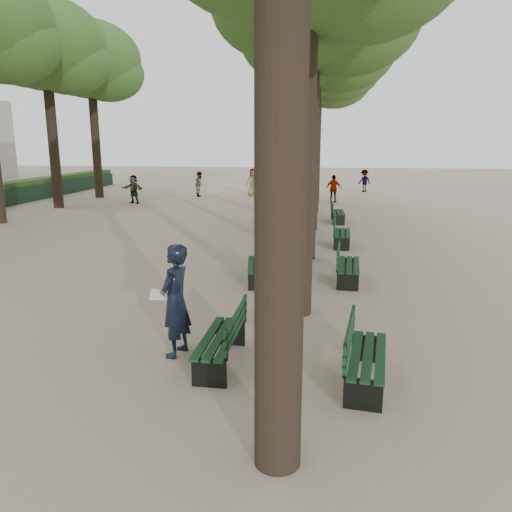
# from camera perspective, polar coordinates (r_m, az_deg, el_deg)

# --- Properties ---
(ground) EXTENTS (120.00, 120.00, 0.00)m
(ground) POSITION_cam_1_polar(r_m,az_deg,el_deg) (8.00, -7.28, -13.19)
(ground) COLOR tan
(ground) RESTS_ON ground
(tree_central_3) EXTENTS (6.00, 6.00, 9.95)m
(tree_central_3) POSITION_cam_1_polar(r_m,az_deg,el_deg) (20.35, 6.83, 24.71)
(tree_central_3) COLOR #33261C
(tree_central_3) RESTS_ON ground
(tree_central_4) EXTENTS (6.00, 6.00, 9.95)m
(tree_central_4) POSITION_cam_1_polar(r_m,az_deg,el_deg) (25.26, 7.02, 22.41)
(tree_central_4) COLOR #33261C
(tree_central_4) RESTS_ON ground
(tree_central_5) EXTENTS (6.00, 6.00, 9.95)m
(tree_central_5) POSITION_cam_1_polar(r_m,az_deg,el_deg) (30.21, 7.13, 20.86)
(tree_central_5) COLOR #33261C
(tree_central_5) RESTS_ON ground
(tree_far_4) EXTENTS (6.00, 6.00, 10.45)m
(tree_far_4) POSITION_cam_1_polar(r_m,az_deg,el_deg) (28.91, -23.02, 21.32)
(tree_far_4) COLOR #33261C
(tree_far_4) RESTS_ON ground
(tree_far_5) EXTENTS (6.00, 6.00, 10.45)m
(tree_far_5) POSITION_cam_1_polar(r_m,az_deg,el_deg) (33.32, -18.45, 20.45)
(tree_far_5) COLOR #33261C
(tree_far_5) RESTS_ON ground
(bench_left_0) EXTENTS (0.60, 1.81, 0.92)m
(bench_left_0) POSITION_cam_1_polar(r_m,az_deg,el_deg) (8.16, -4.09, -10.47)
(bench_left_0) COLOR black
(bench_left_0) RESTS_ON ground
(bench_left_1) EXTENTS (0.80, 1.86, 0.92)m
(bench_left_1) POSITION_cam_1_polar(r_m,az_deg,el_deg) (12.71, 0.29, -1.75)
(bench_left_1) COLOR black
(bench_left_1) RESTS_ON ground
(bench_left_2) EXTENTS (0.77, 1.85, 0.92)m
(bench_left_2) POSITION_cam_1_polar(r_m,az_deg,el_deg) (18.04, 2.49, 2.69)
(bench_left_2) COLOR black
(bench_left_2) RESTS_ON ground
(bench_left_3) EXTENTS (0.73, 1.84, 0.92)m
(bench_left_3) POSITION_cam_1_polar(r_m,az_deg,el_deg) (23.12, 3.63, 4.99)
(bench_left_3) COLOR black
(bench_left_3) RESTS_ON ground
(bench_right_0) EXTENTS (0.79, 1.86, 0.92)m
(bench_right_0) POSITION_cam_1_polar(r_m,az_deg,el_deg) (7.71, 12.47, -12.22)
(bench_right_0) COLOR black
(bench_right_0) RESTS_ON ground
(bench_right_1) EXTENTS (0.67, 1.83, 0.92)m
(bench_right_1) POSITION_cam_1_polar(r_m,az_deg,el_deg) (12.89, 10.49, -1.75)
(bench_right_1) COLOR black
(bench_right_1) RESTS_ON ground
(bench_right_2) EXTENTS (0.64, 1.82, 0.92)m
(bench_right_2) POSITION_cam_1_polar(r_m,az_deg,el_deg) (17.27, 9.79, 2.04)
(bench_right_2) COLOR black
(bench_right_2) RESTS_ON ground
(bench_right_3) EXTENTS (0.62, 1.81, 0.92)m
(bench_right_3) POSITION_cam_1_polar(r_m,az_deg,el_deg) (22.24, 9.33, 4.52)
(bench_right_3) COLOR black
(bench_right_3) RESTS_ON ground
(man_with_map) EXTENTS (0.71, 0.83, 1.90)m
(man_with_map) POSITION_cam_1_polar(r_m,az_deg,el_deg) (8.35, -9.21, -5.06)
(man_with_map) COLOR black
(man_with_map) RESTS_ON ground
(pedestrian_d) EXTENTS (0.93, 0.59, 1.76)m
(pedestrian_d) POSITION_cam_1_polar(r_m,az_deg,el_deg) (32.43, -0.38, 8.43)
(pedestrian_d) COLOR #262628
(pedestrian_d) RESTS_ON ground
(pedestrian_c) EXTENTS (0.96, 0.44, 1.58)m
(pedestrian_c) POSITION_cam_1_polar(r_m,az_deg,el_deg) (29.30, 8.87, 7.60)
(pedestrian_c) COLOR #262628
(pedestrian_c) RESTS_ON ground
(pedestrian_a) EXTENTS (0.41, 0.80, 1.57)m
(pedestrian_a) POSITION_cam_1_polar(r_m,az_deg,el_deg) (32.32, -6.42, 8.16)
(pedestrian_a) COLOR #262628
(pedestrian_a) RESTS_ON ground
(pedestrian_e) EXTENTS (1.51, 0.83, 1.61)m
(pedestrian_e) POSITION_cam_1_polar(r_m,az_deg,el_deg) (29.40, -13.81, 7.42)
(pedestrian_e) COLOR #262628
(pedestrian_e) RESTS_ON ground
(pedestrian_b) EXTENTS (1.01, 0.77, 1.54)m
(pedestrian_b) POSITION_cam_1_polar(r_m,az_deg,el_deg) (35.74, 12.27, 8.39)
(pedestrian_b) COLOR #262628
(pedestrian_b) RESTS_ON ground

